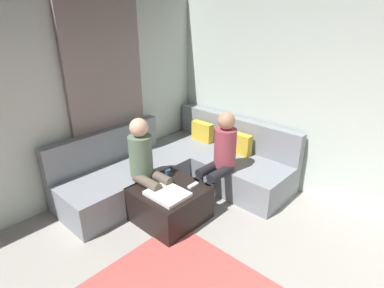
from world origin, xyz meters
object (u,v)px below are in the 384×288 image
(sectional_couch, at_px, (180,167))
(coffee_mug, at_px, (167,173))
(ottoman, at_px, (170,203))
(person_on_couch_side, at_px, (146,164))
(person_on_couch_back, at_px, (220,155))
(game_remote, at_px, (193,185))

(sectional_couch, xyz_separation_m, coffee_mug, (0.24, -0.47, 0.19))
(ottoman, relative_size, person_on_couch_side, 0.63)
(person_on_couch_back, bearing_deg, game_remote, 88.21)
(sectional_couch, xyz_separation_m, person_on_couch_side, (0.15, -0.72, 0.38))
(sectional_couch, xyz_separation_m, game_remote, (0.64, -0.43, 0.15))
(ottoman, relative_size, coffee_mug, 8.00)
(ottoman, height_order, game_remote, game_remote)
(ottoman, height_order, person_on_couch_side, person_on_couch_side)
(ottoman, bearing_deg, person_on_couch_back, 74.51)
(coffee_mug, height_order, person_on_couch_side, person_on_couch_side)
(coffee_mug, bearing_deg, person_on_couch_back, 51.63)
(sectional_couch, bearing_deg, coffee_mug, -63.31)
(person_on_couch_side, bearing_deg, ottoman, 102.37)
(ottoman, xyz_separation_m, game_remote, (0.18, 0.22, 0.22))
(ottoman, bearing_deg, sectional_couch, 125.08)
(coffee_mug, height_order, person_on_couch_back, person_on_couch_back)
(ottoman, height_order, coffee_mug, coffee_mug)
(game_remote, xyz_separation_m, person_on_couch_back, (0.02, 0.48, 0.23))
(person_on_couch_back, relative_size, person_on_couch_side, 1.00)
(sectional_couch, xyz_separation_m, ottoman, (0.46, -0.65, -0.07))
(coffee_mug, height_order, game_remote, coffee_mug)
(coffee_mug, distance_m, person_on_couch_side, 0.32)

